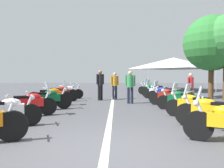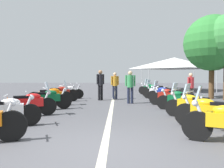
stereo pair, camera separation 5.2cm
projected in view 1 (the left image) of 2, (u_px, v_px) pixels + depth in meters
ground_plane at (105, 151)px, 4.26m from camera, size 80.00×80.00×0.00m
lane_centre_stripe at (112, 108)px, 9.95m from camera, size 21.29×0.16×0.01m
motorcycle_left_row_1 at (5, 111)px, 6.18m from camera, size 0.96×1.92×0.99m
motorcycle_left_row_2 at (29, 103)px, 7.84m from camera, size 1.08×1.83×1.21m
motorcycle_left_row_3 at (47, 99)px, 9.34m from camera, size 1.11×1.96×1.01m
motorcycle_left_row_4 at (51, 96)px, 10.65m from camera, size 0.82×2.09×1.23m
motorcycle_left_row_5 at (59, 93)px, 12.33m from camera, size 0.89×2.14×1.02m
motorcycle_left_row_6 at (67, 92)px, 13.72m from camera, size 0.86×1.97×0.98m
motorcycle_right_row_1 at (211, 112)px, 6.02m from camera, size 1.29×1.74×1.21m
motorcycle_right_row_2 at (193, 105)px, 7.51m from camera, size 1.27×1.71×1.19m
motorcycle_right_row_3 at (181, 100)px, 9.19m from camera, size 1.11×1.92×0.98m
motorcycle_right_row_4 at (169, 96)px, 10.62m from camera, size 1.23×1.83×1.20m
motorcycle_right_row_5 at (165, 94)px, 12.24m from camera, size 1.13×1.85×0.98m
motorcycle_right_row_6 at (157, 91)px, 13.79m from camera, size 1.25×1.74×1.20m
motorcycle_right_row_7 at (155, 90)px, 15.16m from camera, size 1.17×1.86×1.22m
motorcycle_right_row_8 at (150, 89)px, 16.83m from camera, size 1.24×1.80×0.99m
traffic_cone_0 at (7, 105)px, 8.78m from camera, size 0.36×0.36×0.61m
bystander_0 at (100, 82)px, 13.02m from camera, size 0.37×0.43×1.76m
bystander_1 at (130, 84)px, 11.49m from camera, size 0.32×0.53×1.68m
bystander_2 at (190, 86)px, 11.78m from camera, size 0.38×0.42×1.57m
bystander_4 at (115, 84)px, 13.64m from camera, size 0.32×0.48×1.63m
roadside_tree_0 at (212, 43)px, 13.80m from camera, size 3.42×3.42×5.15m
event_tent at (174, 63)px, 21.88m from camera, size 6.38×6.38×3.20m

